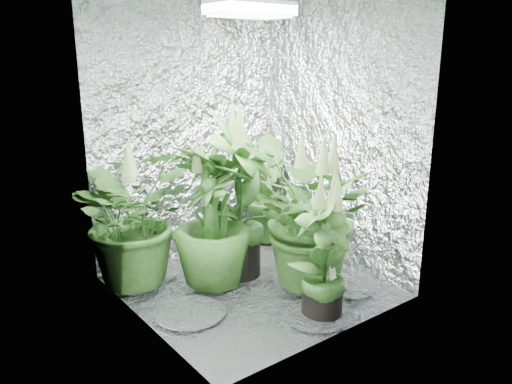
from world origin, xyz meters
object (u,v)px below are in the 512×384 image
object	(u,v)px
plant_c	(264,197)
plant_e	(311,216)
plant_d	(213,218)
circulation_fan	(264,225)
plant_b	(239,198)
plant_f	(324,252)
plant_a	(133,218)
grow_lamp	(250,9)

from	to	relation	value
plant_c	plant_e	bearing A→B (deg)	-109.19
plant_d	circulation_fan	size ratio (longest dim) A/B	2.91
plant_d	plant_e	size ratio (longest dim) A/B	0.89
plant_b	plant_f	xyz separation A→B (m)	(0.03, -0.83, -0.15)
plant_a	plant_d	world-z (taller)	plant_d
grow_lamp	plant_a	size ratio (longest dim) A/B	0.46
plant_b	grow_lamp	bearing A→B (deg)	-104.18
grow_lamp	plant_b	bearing A→B (deg)	75.82
grow_lamp	plant_a	world-z (taller)	grow_lamp
plant_a	plant_f	xyz separation A→B (m)	(0.70, -1.13, -0.06)
plant_e	plant_a	bearing A→B (deg)	140.42
plant_e	plant_f	bearing A→B (deg)	-122.96
plant_f	plant_c	bearing A→B (deg)	66.54
plant_a	plant_f	distance (m)	1.33
plant_d	circulation_fan	distance (m)	0.97
grow_lamp	plant_c	xyz separation A→B (m)	(0.62, 0.64, -1.43)
plant_b	plant_f	distance (m)	0.84
grow_lamp	circulation_fan	distance (m)	1.88
plant_d	plant_f	xyz separation A→B (m)	(0.27, -0.79, -0.06)
plant_f	circulation_fan	size ratio (longest dim) A/B	2.61
plant_a	plant_c	xyz separation A→B (m)	(1.24, 0.13, -0.09)
plant_b	plant_c	size ratio (longest dim) A/B	1.43
plant_a	plant_b	size ratio (longest dim) A/B	0.86
plant_c	plant_d	world-z (taller)	plant_d
plant_a	plant_d	distance (m)	0.55
plant_a	plant_c	bearing A→B (deg)	5.80
plant_f	plant_a	bearing A→B (deg)	121.75
plant_b	plant_f	world-z (taller)	plant_b
circulation_fan	plant_c	bearing A→B (deg)	30.57
plant_d	plant_e	distance (m)	0.66
grow_lamp	plant_e	size ratio (longest dim) A/B	0.42
plant_d	plant_e	bearing A→B (deg)	-40.18
plant_e	plant_d	bearing A→B (deg)	139.82
plant_c	circulation_fan	size ratio (longest dim) A/B	2.43
plant_d	plant_b	bearing A→B (deg)	9.89
grow_lamp	circulation_fan	bearing A→B (deg)	45.53
plant_c	plant_d	size ratio (longest dim) A/B	0.83
plant_a	plant_c	distance (m)	1.25
plant_c	plant_f	distance (m)	1.37
plant_a	plant_d	xyz separation A→B (m)	(0.42, -0.34, 0.00)
plant_c	circulation_fan	xyz separation A→B (m)	(-0.03, -0.03, -0.24)
plant_e	circulation_fan	distance (m)	0.98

